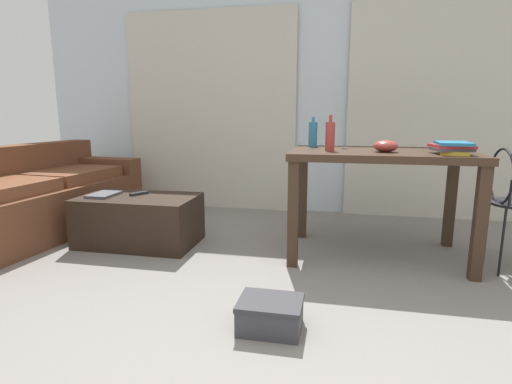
# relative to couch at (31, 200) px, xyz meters

# --- Properties ---
(ground_plane) EXTENTS (7.20, 7.20, 0.00)m
(ground_plane) POSITION_rel_couch_xyz_m (2.38, -0.50, -0.30)
(ground_plane) COLOR gray
(wall_back) EXTENTS (6.19, 0.10, 2.48)m
(wall_back) POSITION_rel_couch_xyz_m (2.38, 1.40, 0.94)
(wall_back) COLOR silver
(wall_back) RESTS_ON ground
(curtains) EXTENTS (4.23, 0.03, 2.10)m
(curtains) POSITION_rel_couch_xyz_m (2.38, 1.32, 0.75)
(curtains) COLOR beige
(curtains) RESTS_ON ground
(couch) EXTENTS (0.99, 2.07, 0.76)m
(couch) POSITION_rel_couch_xyz_m (0.00, 0.00, 0.00)
(couch) COLOR brown
(couch) RESTS_ON ground
(coffee_table) EXTENTS (0.91, 0.54, 0.39)m
(coffee_table) POSITION_rel_couch_xyz_m (1.03, -0.05, -0.11)
(coffee_table) COLOR black
(coffee_table) RESTS_ON ground
(craft_table) EXTENTS (1.25, 0.79, 0.78)m
(craft_table) POSITION_rel_couch_xyz_m (2.87, 0.06, 0.36)
(craft_table) COLOR #382619
(craft_table) RESTS_ON ground
(wire_chair) EXTENTS (0.37, 0.37, 0.82)m
(wire_chair) POSITION_rel_couch_xyz_m (3.68, -0.06, 0.21)
(wire_chair) COLOR black
(wire_chair) RESTS_ON ground
(bottle_near) EXTENTS (0.07, 0.07, 0.23)m
(bottle_near) POSITION_rel_couch_xyz_m (2.37, 0.30, 0.57)
(bottle_near) COLOR teal
(bottle_near) RESTS_ON craft_table
(bottle_far) EXTENTS (0.07, 0.07, 0.25)m
(bottle_far) POSITION_rel_couch_xyz_m (2.51, -0.05, 0.58)
(bottle_far) COLOR #99332D
(bottle_far) RESTS_ON craft_table
(bowl) EXTENTS (0.16, 0.16, 0.08)m
(bowl) POSITION_rel_couch_xyz_m (2.89, -0.05, 0.51)
(bowl) COLOR #9E3833
(bowl) RESTS_ON craft_table
(book_stack) EXTENTS (0.25, 0.30, 0.08)m
(book_stack) POSITION_rel_couch_xyz_m (3.29, -0.12, 0.52)
(book_stack) COLOR gold
(book_stack) RESTS_ON craft_table
(scissors) EXTENTS (0.05, 0.11, 0.00)m
(scissors) POSITION_rel_couch_xyz_m (2.62, 0.16, 0.48)
(scissors) COLOR #9EA0A5
(scissors) RESTS_ON craft_table
(tv_remote_primary) EXTENTS (0.11, 0.16, 0.02)m
(tv_remote_primary) POSITION_rel_couch_xyz_m (1.01, 0.01, 0.10)
(tv_remote_primary) COLOR #232326
(tv_remote_primary) RESTS_ON coffee_table
(magazine) EXTENTS (0.18, 0.26, 0.02)m
(magazine) POSITION_rel_couch_xyz_m (0.76, -0.09, 0.10)
(magazine) COLOR #4C4C51
(magazine) RESTS_ON coffee_table
(shoebox) EXTENTS (0.31, 0.24, 0.15)m
(shoebox) POSITION_rel_couch_xyz_m (2.29, -1.13, -0.23)
(shoebox) COLOR #38383D
(shoebox) RESTS_ON ground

